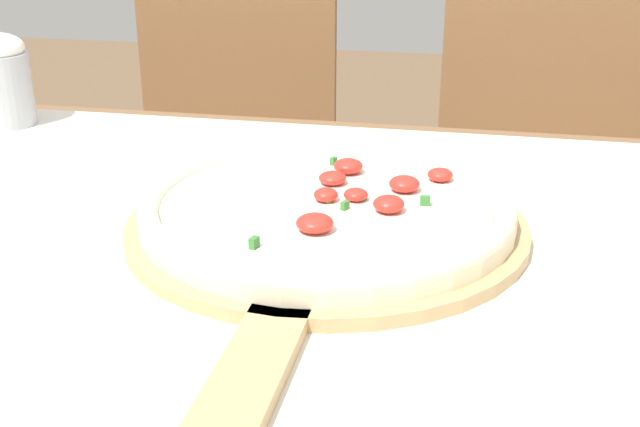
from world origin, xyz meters
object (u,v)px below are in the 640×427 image
Objects in this scene: chair_right at (535,211)px; pizza_peel at (321,237)px; chair_left at (233,189)px; pizza at (327,206)px.

pizza_peel is at bearing -105.16° from chair_right.
pizza_peel is at bearing -71.97° from chair_left.
pizza is 0.38× the size of chair_right.
pizza is 0.38× the size of chair_left.
chair_left reaches higher than pizza.
chair_right reaches higher than pizza.
chair_right reaches higher than pizza_peel.
chair_right is at bearing -5.61° from chair_left.
chair_right is (0.57, 0.00, 0.00)m from chair_left.
chair_right is at bearing 71.67° from pizza.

